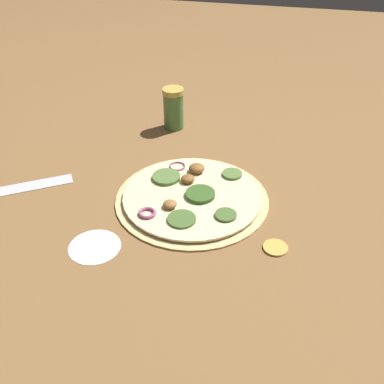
{
  "coord_description": "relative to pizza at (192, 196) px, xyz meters",
  "views": [
    {
      "loc": [
        -0.65,
        -0.16,
        0.5
      ],
      "look_at": [
        0.0,
        0.0,
        0.02
      ],
      "focal_mm": 42.0,
      "sensor_mm": 36.0,
      "label": 1
    }
  ],
  "objects": [
    {
      "name": "loose_cap",
      "position": [
        -0.1,
        -0.16,
        -0.0
      ],
      "size": [
        0.04,
        0.04,
        0.01
      ],
      "color": "gold",
      "rests_on": "ground_plane"
    },
    {
      "name": "spice_jar",
      "position": [
        0.27,
        0.11,
        0.04
      ],
      "size": [
        0.05,
        0.05,
        0.1
      ],
      "color": "#4C7F42",
      "rests_on": "ground_plane"
    },
    {
      "name": "flour_patch",
      "position": [
        -0.16,
        0.12,
        -0.01
      ],
      "size": [
        0.08,
        0.08,
        0.0
      ],
      "color": "white",
      "rests_on": "ground_plane"
    },
    {
      "name": "pizza",
      "position": [
        0.0,
        0.0,
        0.0
      ],
      "size": [
        0.28,
        0.28,
        0.03
      ],
      "color": "#D6B77A",
      "rests_on": "ground_plane"
    },
    {
      "name": "ground_plane",
      "position": [
        -0.0,
        -0.0,
        -0.01
      ],
      "size": [
        3.0,
        3.0,
        0.0
      ],
      "primitive_type": "plane",
      "color": "brown"
    }
  ]
}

